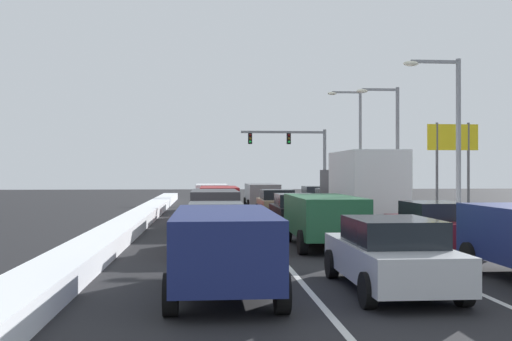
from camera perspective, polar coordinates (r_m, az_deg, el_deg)
name	(u,v)px	position (r m, az deg, el deg)	size (l,w,h in m)	color
ground_plane	(302,233)	(24.17, 4.37, -5.98)	(122.51, 122.51, 0.00)	black
lane_stripe_between_right_lane_and_center_lane	(321,223)	(29.09, 6.21, -4.98)	(0.14, 51.83, 0.01)	silver
lane_stripe_between_center_lane_and_left_lane	(251,223)	(28.64, -0.51, -5.06)	(0.14, 51.83, 0.01)	silver
snow_bank_right_shoulder	(428,216)	(30.52, 16.05, -4.23)	(1.49, 51.83, 0.56)	white
snow_bank_left_shoulder	(138,218)	(28.71, -11.15, -4.50)	(1.24, 51.83, 0.55)	white
sedan_maroon_right_lane_second	(433,225)	(19.88, 16.53, -5.02)	(2.00, 4.50, 1.51)	maroon
box_truck_right_lane_third	(361,184)	(27.51, 10.00, -1.30)	(2.53, 7.20, 3.36)	#38383D
sedan_red_right_lane_fourth	(332,201)	(34.65, 7.26, -2.94)	(2.00, 4.50, 1.51)	maroon
sedan_white_right_lane_fifth	(316,197)	(40.15, 5.72, -2.56)	(2.00, 4.50, 1.51)	silver
sedan_silver_center_lane_nearest	(390,254)	(12.76, 12.67, -7.77)	(2.00, 4.50, 1.51)	#B7BABF
suv_green_center_lane_second	(323,216)	(19.69, 6.43, -4.34)	(2.16, 4.90, 1.67)	#1E5633
sedan_black_center_lane_third	(295,211)	(26.11, 3.77, -3.86)	(2.00, 4.50, 1.51)	black
sedan_tan_center_lane_fourth	(277,203)	(32.41, 1.98, -3.14)	(2.00, 4.50, 1.51)	#937F60
suv_gray_center_lane_fifth	(262,194)	(39.15, 0.57, -2.25)	(2.16, 4.90, 1.67)	slate
suv_navy_left_lane_nearest	(224,244)	(12.06, -3.08, -7.01)	(2.16, 4.90, 1.67)	navy
sedan_maroon_left_lane_second	(216,226)	(18.72, -3.86, -5.34)	(2.00, 4.50, 1.51)	maroon
suv_charcoal_left_lane_third	(215,206)	(25.77, -3.97, -3.35)	(2.16, 4.90, 1.67)	#38383D
suv_red_left_lane_fourth	(219,199)	(31.80, -3.57, -2.74)	(2.16, 4.90, 1.67)	maroon
suv_white_left_lane_fifth	(212,195)	(38.27, -4.25, -2.30)	(2.16, 4.90, 1.67)	silver
traffic_light_gantry	(299,149)	(52.66, 4.07, 2.08)	(7.54, 0.47, 6.20)	slate
street_lamp_right_near	(450,125)	(28.38, 18.01, 4.14)	(2.66, 0.36, 7.57)	gray
street_lamp_right_mid	(391,137)	(37.31, 12.77, 3.15)	(2.66, 0.36, 7.61)	gray
street_lamp_right_far	(356,137)	(46.45, 9.49, 3.21)	(2.66, 0.36, 8.70)	gray
roadside_sign_right	(453,147)	(38.80, 18.22, 2.17)	(3.20, 0.16, 5.50)	#59595B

